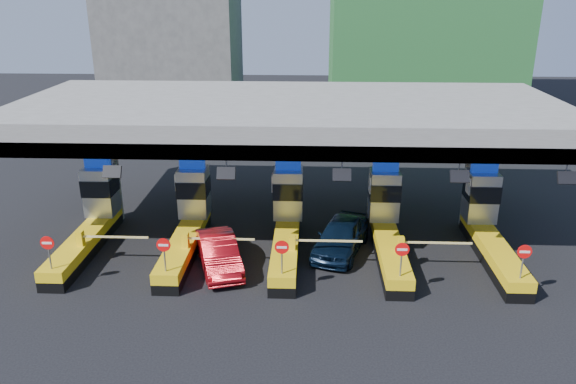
{
  "coord_description": "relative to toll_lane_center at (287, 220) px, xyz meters",
  "views": [
    {
      "loc": [
        1.16,
        -25.82,
        12.45
      ],
      "look_at": [
        0.06,
        0.0,
        3.02
      ],
      "focal_mm": 35.0,
      "sensor_mm": 36.0,
      "label": 1
    }
  ],
  "objects": [
    {
      "name": "ground",
      "position": [
        -0.0,
        -0.28,
        -1.4
      ],
      "size": [
        120.0,
        120.0,
        0.0
      ],
      "primitive_type": "plane",
      "color": "black",
      "rests_on": "ground"
    },
    {
      "name": "toll_lane_right",
      "position": [
        5.0,
        0.0,
        0.0
      ],
      "size": [
        4.43,
        8.0,
        4.16
      ],
      "color": "black",
      "rests_on": "ground"
    },
    {
      "name": "red_car",
      "position": [
        -3.08,
        -2.6,
        -0.62
      ],
      "size": [
        3.01,
        4.98,
        1.55
      ],
      "primitive_type": "imported",
      "rotation": [
        0.0,
        0.0,
        0.31
      ],
      "color": "maroon",
      "rests_on": "ground"
    },
    {
      "name": "van",
      "position": [
        2.72,
        -0.62,
        -0.53
      ],
      "size": [
        3.49,
        5.45,
        1.73
      ],
      "primitive_type": "imported",
      "rotation": [
        0.0,
        0.0,
        -0.31
      ],
      "color": "black",
      "rests_on": "ground"
    },
    {
      "name": "toll_canopy",
      "position": [
        -0.0,
        2.59,
        4.74
      ],
      "size": [
        28.0,
        12.09,
        7.0
      ],
      "color": "slate",
      "rests_on": "ground"
    },
    {
      "name": "toll_lane_left",
      "position": [
        -5.0,
        0.0,
        0.0
      ],
      "size": [
        4.43,
        8.0,
        4.16
      ],
      "color": "black",
      "rests_on": "ground"
    },
    {
      "name": "toll_lane_far_left",
      "position": [
        -10.0,
        0.0,
        0.0
      ],
      "size": [
        4.43,
        8.0,
        4.16
      ],
      "color": "black",
      "rests_on": "ground"
    },
    {
      "name": "bg_building_concrete",
      "position": [
        -14.0,
        35.72,
        7.6
      ],
      "size": [
        14.0,
        10.0,
        18.0
      ],
      "primitive_type": "cube",
      "color": "#4C4C49",
      "rests_on": "ground"
    },
    {
      "name": "toll_lane_center",
      "position": [
        0.0,
        0.0,
        0.0
      ],
      "size": [
        4.43,
        8.0,
        4.16
      ],
      "color": "black",
      "rests_on": "ground"
    },
    {
      "name": "toll_lane_far_right",
      "position": [
        10.0,
        0.0,
        0.0
      ],
      "size": [
        4.43,
        8.0,
        4.16
      ],
      "color": "black",
      "rests_on": "ground"
    }
  ]
}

